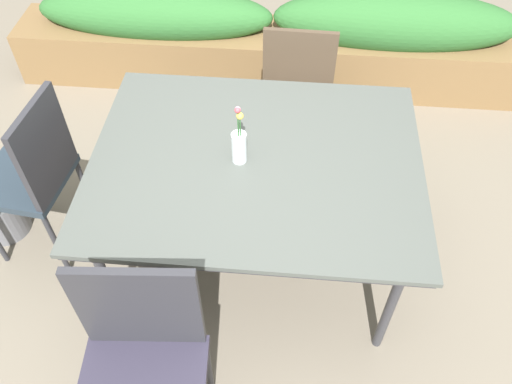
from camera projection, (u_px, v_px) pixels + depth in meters
name	position (u px, v px, depth m)	size (l,w,h in m)	color
ground_plane	(242.00, 259.00, 2.83)	(12.00, 12.00, 0.00)	#756B5B
dining_table	(256.00, 167.00, 2.34)	(1.46, 1.15, 0.73)	#4C514C
chair_end_left	(34.00, 172.00, 2.49)	(0.44, 0.44, 0.96)	#26323D
chair_far_side	(298.00, 78.00, 3.05)	(0.43, 0.43, 0.89)	brown
chair_near_left	(141.00, 366.00, 1.87)	(0.50, 0.50, 0.96)	#302C3D
flower_vase	(240.00, 145.00, 2.23)	(0.07, 0.07, 0.30)	silver
planter_box	(275.00, 40.00, 3.63)	(3.59, 0.46, 0.71)	brown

